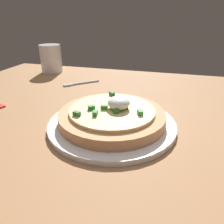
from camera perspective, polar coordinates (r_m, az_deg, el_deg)
name	(u,v)px	position (r cm, az deg, el deg)	size (l,w,h in cm)	color
dining_table	(106,113)	(50.17, -1.60, -0.34)	(98.42, 72.58, 2.81)	#946944
plate	(112,123)	(41.61, 0.00, -3.13)	(24.91, 24.91, 1.03)	white
pizza	(112,115)	(40.74, 0.07, -0.79)	(20.59, 20.59, 5.11)	tan
cup_near	(51,60)	(83.10, -16.23, 13.47)	(7.65, 7.65, 9.95)	silver
fork	(78,84)	(67.14, -9.11, 7.65)	(9.30, 8.52, 0.50)	#B7B7BC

